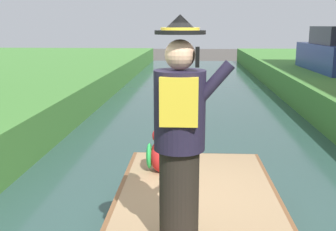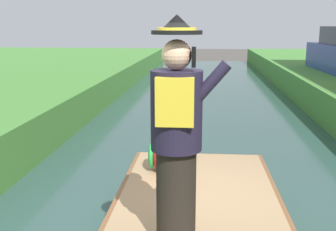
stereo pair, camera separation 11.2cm
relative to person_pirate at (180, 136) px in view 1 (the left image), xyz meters
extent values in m
cube|color=#997A56|center=(0.17, 0.52, -0.95)|extent=(1.71, 3.89, 0.05)
cylinder|color=black|center=(0.00, 0.01, -0.52)|extent=(0.32, 0.32, 0.82)
cylinder|color=black|center=(0.00, 0.01, 0.20)|extent=(0.40, 0.40, 0.62)
cube|color=gold|center=(0.00, -0.18, 0.30)|extent=(0.28, 0.06, 0.36)
sphere|color=#DBA884|center=(0.00, 0.01, 0.63)|extent=(0.23, 0.23, 0.23)
cylinder|color=black|center=(0.00, 0.01, 0.79)|extent=(0.38, 0.38, 0.03)
cone|color=black|center=(0.00, 0.01, 0.86)|extent=(0.26, 0.26, 0.12)
cylinder|color=gold|center=(0.00, 0.01, 0.82)|extent=(0.29, 0.29, 0.02)
cylinder|color=black|center=(0.22, -0.03, 0.38)|extent=(0.38, 0.09, 0.43)
cube|color=black|center=(0.13, -0.05, 0.62)|extent=(0.03, 0.08, 0.15)
ellipsoid|color=red|center=(-0.29, 1.70, -0.73)|extent=(0.26, 0.32, 0.40)
sphere|color=red|center=(-0.29, 1.66, -0.46)|extent=(0.20, 0.20, 0.20)
cone|color=yellow|center=(-0.29, 1.56, -0.47)|extent=(0.09, 0.09, 0.09)
ellipsoid|color=green|center=(-0.43, 1.70, -0.73)|extent=(0.08, 0.20, 0.32)
ellipsoid|color=green|center=(-0.15, 1.70, -0.73)|extent=(0.08, 0.20, 0.32)
camera|label=1|loc=(0.10, -3.06, 0.85)|focal=43.62mm
camera|label=2|loc=(0.21, -3.06, 0.85)|focal=43.62mm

